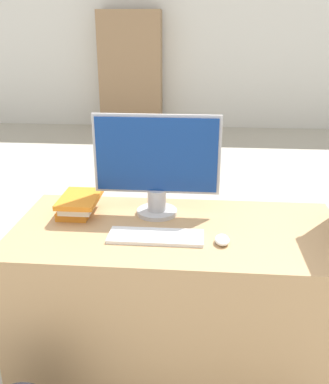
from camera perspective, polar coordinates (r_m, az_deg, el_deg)
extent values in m
cube|color=white|center=(7.10, 4.39, 19.84)|extent=(12.00, 0.06, 2.80)
cube|color=tan|center=(2.12, 1.56, -13.70)|extent=(1.48, 0.70, 0.72)
cylinder|color=#B7B7BC|center=(2.07, -1.02, -2.64)|extent=(0.20, 0.20, 0.02)
cylinder|color=#B7B7BC|center=(2.05, -1.03, -1.06)|extent=(0.09, 0.09, 0.10)
cube|color=#B7B7BC|center=(1.98, -1.06, 5.03)|extent=(0.59, 0.01, 0.37)
cube|color=navy|center=(1.98, -1.07, 4.99)|extent=(0.56, 0.02, 0.35)
cube|color=white|center=(1.84, -1.16, -5.96)|extent=(0.41, 0.14, 0.02)
ellipsoid|color=white|center=(1.81, 7.69, -6.34)|extent=(0.06, 0.09, 0.03)
cube|color=orange|center=(2.11, -11.71, -2.39)|extent=(0.14, 0.20, 0.04)
cube|color=silver|center=(2.09, -11.29, -1.62)|extent=(0.15, 0.22, 0.03)
cube|color=orange|center=(2.08, -11.25, -0.89)|extent=(0.18, 0.26, 0.02)
cube|color=#9E7A56|center=(6.98, -4.53, 15.70)|extent=(0.97, 0.32, 1.80)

